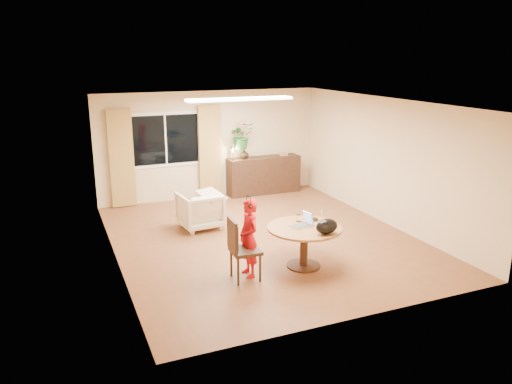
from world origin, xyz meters
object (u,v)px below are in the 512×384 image
dining_chair (245,249)px  sideboard (264,175)px  armchair (200,210)px  child (249,238)px  dining_table (304,235)px

dining_chair → sideboard: (2.29, 4.54, -0.04)m
armchair → sideboard: sideboard is taller
child → armchair: 2.53m
dining_chair → child: child is taller
dining_table → dining_chair: size_ratio=1.21×
dining_table → child: size_ratio=0.97×
dining_table → sideboard: bearing=74.8°
dining_table → armchair: (-1.04, 2.54, -0.18)m
dining_table → sideboard: sideboard is taller
armchair → sideboard: (2.25, 1.93, 0.09)m
child → armchair: child is taller
sideboard → dining_table: bearing=-105.2°
dining_table → armchair: armchair is taller
dining_chair → dining_table: bearing=6.5°
dining_table → sideboard: (1.21, 4.47, -0.08)m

